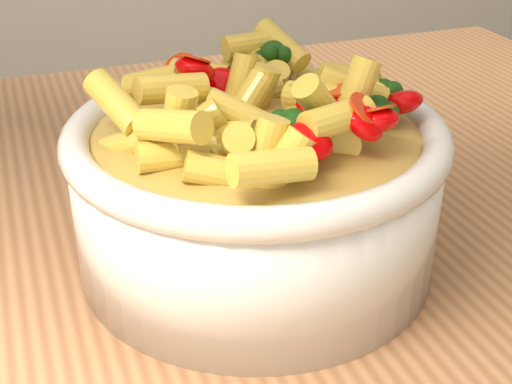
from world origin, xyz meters
name	(u,v)px	position (x,y,z in m)	size (l,w,h in m)	color
table	(154,326)	(0.00, 0.00, 0.80)	(1.20, 0.80, 0.90)	#B1784C
serving_bowl	(256,190)	(0.07, -0.08, 0.96)	(0.26, 0.26, 0.11)	silver
pasta_salad	(256,97)	(0.07, -0.08, 1.03)	(0.21, 0.21, 0.05)	#FFCC50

